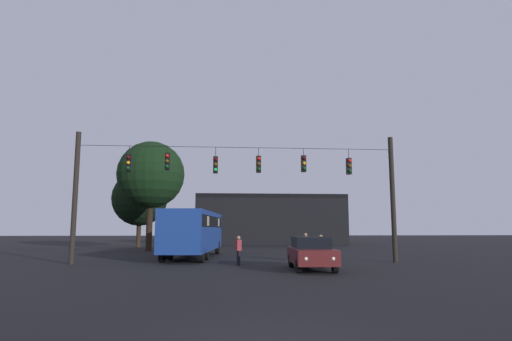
{
  "coord_description": "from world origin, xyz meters",
  "views": [
    {
      "loc": [
        -0.89,
        -7.21,
        1.92
      ],
      "look_at": [
        0.93,
        16.03,
        5.1
      ],
      "focal_mm": 29.79,
      "sensor_mm": 36.0,
      "label": 1
    }
  ],
  "objects": [
    {
      "name": "overhead_signal_span",
      "position": [
        -0.01,
        16.77,
        4.33
      ],
      "size": [
        18.27,
        0.44,
        7.28
      ],
      "color": "black",
      "rests_on": "ground"
    },
    {
      "name": "corner_building",
      "position": [
        4.87,
        45.55,
        2.95
      ],
      "size": [
        17.73,
        8.43,
        5.9
      ],
      "color": "black",
      "rests_on": "ground"
    },
    {
      "name": "car_near_right",
      "position": [
        3.27,
        12.75,
        0.8
      ],
      "size": [
        1.98,
        4.4,
        1.52
      ],
      "color": "#511919",
      "rests_on": "ground"
    },
    {
      "name": "tree_left_silhouette",
      "position": [
        -7.14,
        29.96,
        6.53
      ],
      "size": [
        5.78,
        5.78,
        9.44
      ],
      "color": "black",
      "rests_on": "ground"
    },
    {
      "name": "pedestrian_crossing_center",
      "position": [
        -0.04,
        15.43,
        0.85
      ],
      "size": [
        0.32,
        0.41,
        1.53
      ],
      "color": "black",
      "rests_on": "ground"
    },
    {
      "name": "city_bus",
      "position": [
        -2.75,
        21.57,
        1.87
      ],
      "size": [
        3.56,
        11.19,
        3.0
      ],
      "color": "navy",
      "rests_on": "ground"
    },
    {
      "name": "pedestrian_crossing_left",
      "position": [
        4.15,
        18.55,
        0.92
      ],
      "size": [
        0.24,
        0.36,
        1.64
      ],
      "color": "black",
      "rests_on": "ground"
    },
    {
      "name": "tree_behind_building",
      "position": [
        -9.57,
        38.12,
        5.04
      ],
      "size": [
        5.74,
        5.74,
        7.92
      ],
      "color": "#2D2116",
      "rests_on": "ground"
    },
    {
      "name": "ground_plane",
      "position": [
        0.0,
        24.5,
        0.0
      ],
      "size": [
        168.0,
        168.0,
        0.0
      ],
      "primitive_type": "plane",
      "color": "black",
      "rests_on": "ground"
    },
    {
      "name": "pedestrian_crossing_right",
      "position": [
        4.71,
        16.92,
        0.87
      ],
      "size": [
        0.35,
        0.42,
        1.56
      ],
      "color": "black",
      "rests_on": "ground"
    }
  ]
}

